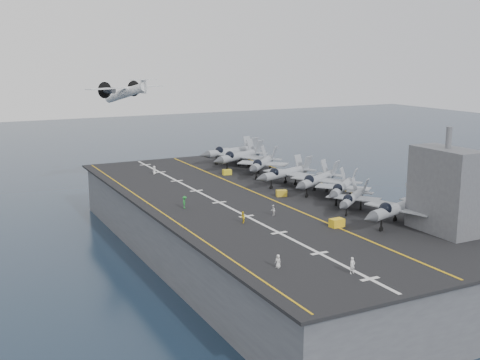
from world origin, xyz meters
name	(u,v)px	position (x,y,z in m)	size (l,w,h in m)	color
ground	(250,255)	(0.00, 0.00, 0.00)	(500.00, 500.00, 0.00)	#142135
hull	(250,228)	(0.00, 0.00, 5.00)	(36.00, 90.00, 10.00)	#56595E
flight_deck	(250,200)	(0.00, 0.00, 10.20)	(38.00, 92.00, 0.40)	black
foul_line	(265,197)	(3.00, 0.00, 10.42)	(0.35, 90.00, 0.02)	gold
landing_centerline	(219,202)	(-6.00, 0.00, 10.42)	(0.50, 90.00, 0.02)	silver
deck_edge_port	(158,210)	(-17.00, 0.00, 10.42)	(0.25, 90.00, 0.02)	gold
deck_edge_stbd	(337,188)	(18.50, 0.00, 10.42)	(0.25, 90.00, 0.02)	gold
island_superstructure	(446,180)	(15.00, -30.00, 17.90)	(5.00, 10.00, 15.00)	#56595E
fighter_jet_1	(398,207)	(11.58, -24.47, 13.12)	(18.13, 14.80, 5.44)	#A2A9B2
fighter_jet_2	(353,197)	(10.75, -14.77, 12.62)	(15.35, 14.60, 4.45)	gray
fighter_jet_3	(342,187)	(13.37, -8.37, 12.81)	(16.59, 16.05, 4.82)	#A2A9B2
fighter_jet_4	(317,179)	(12.96, -1.48, 13.01)	(18.05, 16.27, 5.22)	#9AA3AA
fighter_jet_5	(285,172)	(11.09, 6.56, 13.00)	(17.43, 14.37, 5.20)	#939BA2
fighter_jet_6	(262,163)	(11.79, 17.07, 13.09)	(18.23, 18.28, 5.38)	gray
fighter_jet_7	(240,155)	(11.50, 26.81, 13.24)	(19.51, 17.08, 5.68)	#949DA4
fighter_jet_8	(231,151)	(12.89, 33.71, 13.17)	(17.84, 13.73, 5.55)	gray
tow_cart_a	(337,223)	(3.05, -21.23, 11.02)	(2.13, 1.45, 1.23)	yellow
tow_cart_b	(281,193)	(5.81, -0.85, 10.96)	(2.15, 1.75, 1.11)	gold
tow_cart_c	(227,172)	(5.67, 21.13, 10.94)	(1.95, 1.42, 1.08)	gold
crew_0	(278,261)	(-13.35, -32.13, 11.21)	(0.95, 1.14, 1.62)	silver
crew_2	(243,217)	(-8.28, -13.16, 11.28)	(1.00, 1.23, 1.77)	yellow
crew_3	(185,202)	(-12.72, -0.97, 11.42)	(1.27, 1.46, 2.05)	#1A7B2B
crew_5	(154,170)	(-7.80, 28.35, 11.31)	(1.30, 1.27, 1.82)	white
crew_6	(352,265)	(-6.72, -37.68, 11.38)	(1.24, 0.89, 1.97)	silver
crew_7	(273,210)	(-2.08, -11.47, 11.26)	(1.16, 1.24, 1.72)	silver
transport_plane	(126,93)	(-6.00, 53.23, 25.97)	(25.97, 22.29, 5.17)	silver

